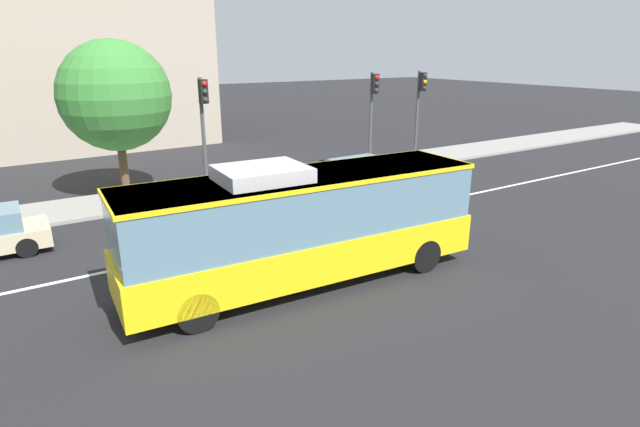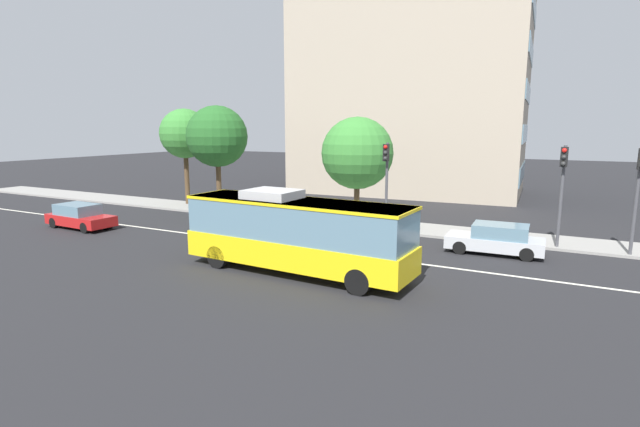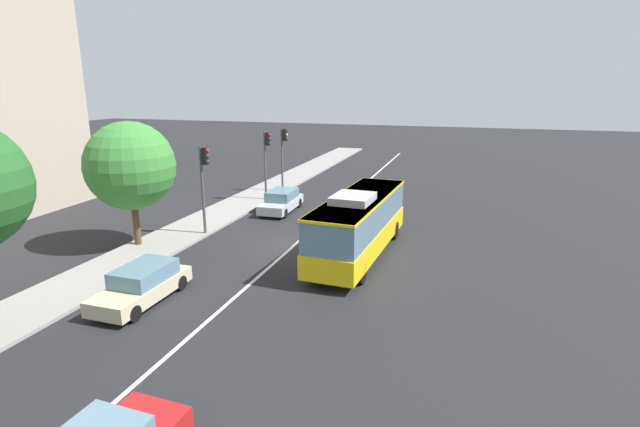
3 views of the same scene
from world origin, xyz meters
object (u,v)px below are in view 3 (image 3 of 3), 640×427
Objects in this scene: sedan_beige at (142,284)px; traffic_light_far_corner at (204,175)px; transit_bus at (359,222)px; traffic_light_near_corner at (284,148)px; sedan_silver at (281,201)px; traffic_light_mid_block at (267,154)px; street_tree_kerbside_centre at (130,166)px.

traffic_light_far_corner is at bearing -165.84° from sedan_beige.
traffic_light_near_corner reaches higher than transit_bus.
transit_bus is 1.95× the size of traffic_light_far_corner.
traffic_light_near_corner is 12.15m from traffic_light_far_corner.
transit_bus is 10.11m from sedan_silver.
sedan_silver is 4.43m from traffic_light_mid_block.
traffic_light_far_corner is 3.96m from street_tree_kerbside_centre.
sedan_silver is 0.68× the size of street_tree_kerbside_centre.
transit_bus is 2.24× the size of sedan_beige.
traffic_light_far_corner is at bearing -19.51° from sedan_silver.
street_tree_kerbside_centre is (-2.89, 2.57, 0.85)m from traffic_light_far_corner.
street_tree_kerbside_centre is (-9.29, 4.60, 3.69)m from sedan_silver.
traffic_light_mid_block is 9.01m from traffic_light_far_corner.
transit_bus is 1.50× the size of street_tree_kerbside_centre.
street_tree_kerbside_centre reaches higher than sedan_beige.
traffic_light_far_corner reaches higher than sedan_silver.
traffic_light_near_corner is 1.00× the size of traffic_light_mid_block.
traffic_light_mid_block is at bearing -11.48° from street_tree_kerbside_centre.
transit_bus reaches higher than sedan_silver.
traffic_light_mid_block is at bearing 86.49° from traffic_light_far_corner.
street_tree_kerbside_centre is (-11.90, 2.42, 0.85)m from traffic_light_mid_block.
sedan_silver is 0.88× the size of traffic_light_mid_block.
traffic_light_near_corner reaches higher than sedan_silver.
street_tree_kerbside_centre is at bearing -136.19° from traffic_light_far_corner.
traffic_light_far_corner is (0.66, 9.17, 1.75)m from transit_bus.
traffic_light_mid_block is 0.77× the size of street_tree_kerbside_centre.
traffic_light_near_corner is 15.27m from street_tree_kerbside_centre.
sedan_beige is 0.87× the size of traffic_light_near_corner.
transit_bus is 13.55m from traffic_light_mid_block.
street_tree_kerbside_centre reaches higher than sedan_silver.
transit_bus is at bearing -79.27° from street_tree_kerbside_centre.
street_tree_kerbside_centre is at bearing -102.31° from traffic_light_near_corner.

